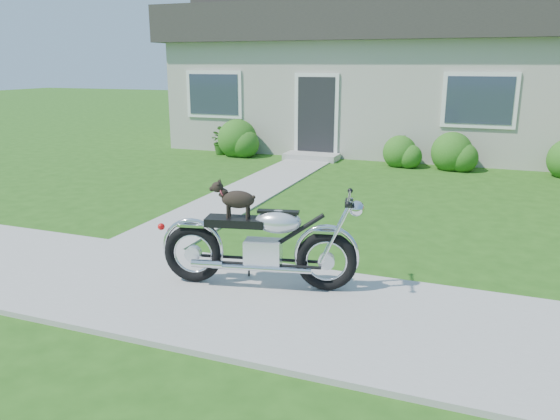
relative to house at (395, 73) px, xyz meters
The scene contains 8 objects.
ground 12.19m from the house, 89.99° to the right, with size 80.00×80.00×0.00m, color #235114.
sidewalk 12.18m from the house, 89.99° to the right, with size 24.00×2.20×0.04m, color #9E9B93.
walkway 7.47m from the house, 102.09° to the right, with size 1.20×8.00×0.03m, color #9E9B93.
house is the anchor object (origin of this frame).
shrub_row 3.93m from the house, 83.54° to the right, with size 9.06×1.07×1.07m.
potted_plant_left 5.66m from the house, 140.14° to the right, with size 0.67×0.58×0.74m, color #245316.
potted_plant_right 3.95m from the house, 77.86° to the right, with size 0.42×0.42×0.75m, color #265F1A.
motorcycle_with_dog 11.77m from the house, 87.07° to the right, with size 2.20×0.78×1.17m.
Camera 1 is at (2.81, -4.86, 2.45)m, focal length 35.00 mm.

